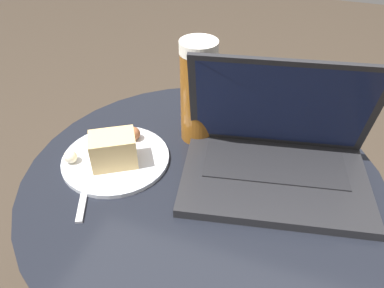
{
  "coord_description": "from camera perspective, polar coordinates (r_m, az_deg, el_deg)",
  "views": [
    {
      "loc": [
        0.16,
        -0.51,
        1.02
      ],
      "look_at": [
        -0.02,
        0.01,
        0.58
      ],
      "focal_mm": 35.0,
      "sensor_mm": 36.0,
      "label": 1
    }
  ],
  "objects": [
    {
      "name": "fork",
      "position": [
        0.75,
        -15.72,
        -5.32
      ],
      "size": [
        0.09,
        0.17,
        0.0
      ],
      "color": "silver",
      "rests_on": "table"
    },
    {
      "name": "table",
      "position": [
        0.82,
        1.48,
        -11.25
      ],
      "size": [
        0.7,
        0.7,
        0.51
      ],
      "color": "#515156",
      "rests_on": "ground_plane"
    },
    {
      "name": "laptop",
      "position": [
        0.73,
        12.76,
        -1.63
      ],
      "size": [
        0.39,
        0.29,
        0.23
      ],
      "color": "#232326",
      "rests_on": "table"
    },
    {
      "name": "beer_glass",
      "position": [
        0.77,
        0.95,
        7.89
      ],
      "size": [
        0.08,
        0.08,
        0.22
      ],
      "color": "brown",
      "rests_on": "table"
    },
    {
      "name": "snack_plate",
      "position": [
        0.77,
        -11.74,
        -1.52
      ],
      "size": [
        0.22,
        0.22,
        0.07
      ],
      "color": "silver",
      "rests_on": "table"
    }
  ]
}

